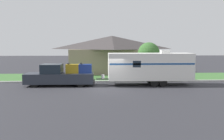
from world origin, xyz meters
name	(u,v)px	position (x,y,z in m)	size (l,w,h in m)	color
ground_plane	(110,89)	(0.00, 0.00, 0.00)	(120.00, 120.00, 0.00)	#2D2D33
curb_strip	(109,81)	(0.00, 3.75, 0.07)	(80.00, 0.30, 0.14)	#ADADA8
lawn_strip	(108,77)	(0.00, 7.40, 0.01)	(80.00, 7.00, 0.03)	#3D6B33
house_across_street	(112,53)	(0.74, 12.93, 2.52)	(11.55, 8.41, 4.86)	gray
pickup_truck	(60,76)	(-4.42, 1.83, 0.90)	(6.21, 2.02, 2.06)	black
travel_trailer	(150,66)	(3.74, 1.83, 1.72)	(8.71, 2.38, 3.21)	black
mailbox	(88,71)	(-2.10, 4.73, 1.01)	(0.48, 0.20, 1.32)	brown
tree_in_yard	(149,53)	(4.32, 5.49, 2.76)	(2.32, 2.32, 3.94)	brown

